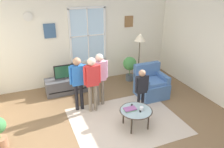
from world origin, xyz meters
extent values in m
cube|color=brown|center=(0.00, 0.00, -0.01)|extent=(6.20, 5.98, 0.02)
cube|color=silver|center=(0.00, 2.75, 1.30)|extent=(5.60, 0.12, 2.60)
cube|color=silver|center=(0.16, 2.68, 1.46)|extent=(1.06, 0.02, 1.60)
cube|color=white|center=(0.16, 2.66, 2.26)|extent=(1.12, 0.04, 0.06)
cube|color=white|center=(0.16, 2.66, 0.66)|extent=(1.12, 0.04, 0.06)
cube|color=white|center=(-0.37, 2.66, 1.46)|extent=(0.06, 0.04, 1.60)
cube|color=white|center=(0.69, 2.66, 1.46)|extent=(0.06, 0.04, 1.60)
cube|color=white|center=(0.16, 2.66, 1.46)|extent=(0.03, 0.04, 1.60)
cube|color=white|center=(0.16, 2.66, 1.46)|extent=(1.06, 0.04, 0.03)
cube|color=#38567A|center=(-0.92, 2.67, 1.68)|extent=(0.32, 0.03, 0.40)
cube|color=olive|center=(1.50, 2.67, 1.77)|extent=(0.28, 0.03, 0.34)
cylinder|color=silver|center=(-1.44, 2.66, 2.11)|extent=(0.24, 0.04, 0.24)
cube|color=#C6B29E|center=(0.27, 0.21, 0.00)|extent=(2.43, 2.02, 0.01)
cube|color=#4C4C51|center=(-0.69, 2.15, 0.21)|extent=(1.15, 0.47, 0.43)
cube|color=black|center=(-0.69, 1.90, 0.15)|extent=(1.04, 0.02, 0.02)
cylinder|color=#4C4C4C|center=(-0.69, 2.15, 0.45)|extent=(0.08, 0.08, 0.05)
cube|color=black|center=(-0.69, 2.15, 0.64)|extent=(0.61, 0.05, 0.38)
cube|color=#1E4C33|center=(-0.69, 2.12, 0.64)|extent=(0.57, 0.01, 0.34)
cube|color=#476B9E|center=(1.43, 1.02, 0.21)|extent=(0.76, 0.72, 0.42)
cube|color=#476B9E|center=(1.43, 1.32, 0.65)|extent=(0.76, 0.16, 0.45)
cube|color=#476B9E|center=(1.11, 1.02, 0.52)|extent=(0.12, 0.65, 0.20)
cube|color=#476B9E|center=(1.75, 1.02, 0.52)|extent=(0.12, 0.65, 0.20)
cube|color=#4D73AA|center=(1.43, 0.97, 0.46)|extent=(0.61, 0.50, 0.08)
cylinder|color=#99B2B7|center=(0.38, -0.05, 0.41)|extent=(0.69, 0.69, 0.02)
torus|color=#3F3328|center=(0.38, -0.05, 0.41)|extent=(0.72, 0.72, 0.02)
cylinder|color=#33281E|center=(0.18, 0.15, 0.20)|extent=(0.04, 0.04, 0.40)
cylinder|color=#33281E|center=(0.58, 0.15, 0.20)|extent=(0.04, 0.04, 0.40)
cylinder|color=#33281E|center=(0.18, -0.25, 0.20)|extent=(0.04, 0.04, 0.40)
cylinder|color=#33281E|center=(0.58, -0.25, 0.20)|extent=(0.04, 0.04, 0.40)
cube|color=#6FAC77|center=(0.26, 0.00, 0.43)|extent=(0.24, 0.16, 0.02)
cube|color=#8F4F89|center=(0.26, 0.00, 0.45)|extent=(0.26, 0.16, 0.02)
cylinder|color=white|center=(0.48, -0.10, 0.46)|extent=(0.08, 0.08, 0.09)
cube|color=black|center=(0.36, 0.13, 0.43)|extent=(0.11, 0.14, 0.02)
cube|color=black|center=(0.46, -0.10, 0.43)|extent=(0.11, 0.14, 0.02)
cylinder|color=#726656|center=(-0.36, 0.92, 0.35)|extent=(0.08, 0.08, 0.70)
cylinder|color=#726656|center=(-0.22, 0.92, 0.35)|extent=(0.08, 0.08, 0.70)
cube|color=red|center=(-0.29, 0.92, 0.95)|extent=(0.30, 0.16, 0.50)
sphere|color=beige|center=(-0.29, 0.92, 1.30)|extent=(0.19, 0.19, 0.19)
cylinder|color=red|center=(-0.47, 0.90, 0.98)|extent=(0.06, 0.06, 0.45)
cylinder|color=red|center=(-0.11, 0.90, 0.98)|extent=(0.06, 0.06, 0.45)
cylinder|color=#726656|center=(-0.09, 1.13, 0.35)|extent=(0.08, 0.08, 0.70)
cylinder|color=#726656|center=(0.04, 1.13, 0.35)|extent=(0.08, 0.08, 0.70)
cube|color=#DB9EBC|center=(-0.03, 1.13, 0.95)|extent=(0.30, 0.16, 0.50)
sphere|color=beige|center=(-0.03, 1.13, 1.29)|extent=(0.19, 0.19, 0.19)
cylinder|color=#DB9EBC|center=(-0.20, 1.11, 0.97)|extent=(0.06, 0.06, 0.45)
cylinder|color=#DB9EBC|center=(0.15, 1.11, 0.97)|extent=(0.06, 0.06, 0.45)
cylinder|color=black|center=(0.66, 0.36, 0.29)|extent=(0.07, 0.07, 0.58)
cylinder|color=black|center=(0.77, 0.36, 0.29)|extent=(0.07, 0.07, 0.58)
cube|color=black|center=(0.72, 0.36, 0.79)|extent=(0.25, 0.13, 0.41)
sphere|color=#A87A5B|center=(0.72, 0.36, 1.07)|extent=(0.16, 0.16, 0.16)
cylinder|color=black|center=(0.57, 0.34, 0.81)|extent=(0.05, 0.05, 0.37)
cylinder|color=black|center=(0.87, 0.34, 0.81)|extent=(0.05, 0.05, 0.37)
cylinder|color=black|center=(-0.65, 1.11, 0.35)|extent=(0.08, 0.08, 0.69)
cylinder|color=black|center=(-0.52, 1.11, 0.35)|extent=(0.08, 0.08, 0.69)
cube|color=blue|center=(-0.58, 1.11, 0.94)|extent=(0.30, 0.16, 0.49)
sphere|color=#A87A5B|center=(-0.58, 1.11, 1.28)|extent=(0.19, 0.19, 0.19)
cylinder|color=blue|center=(-0.76, 1.09, 0.96)|extent=(0.06, 0.06, 0.44)
cylinder|color=blue|center=(-0.41, 1.09, 0.96)|extent=(0.06, 0.06, 0.44)
cylinder|color=#4C565B|center=(1.33, 2.19, 0.09)|extent=(0.24, 0.24, 0.19)
cylinder|color=#4C7238|center=(1.33, 2.19, 0.27)|extent=(0.02, 0.02, 0.17)
sphere|color=#489046|center=(1.33, 2.19, 0.57)|extent=(0.42, 0.42, 0.42)
cylinder|color=#9E6B4C|center=(-2.35, 0.36, 0.10)|extent=(0.26, 0.26, 0.21)
cylinder|color=black|center=(1.41, 1.76, 0.01)|extent=(0.26, 0.26, 0.03)
cylinder|color=brown|center=(1.41, 1.76, 0.70)|extent=(0.03, 0.03, 1.40)
cone|color=beige|center=(1.41, 1.76, 1.50)|extent=(0.32, 0.32, 0.22)
camera|label=1|loc=(-1.68, -3.71, 3.08)|focal=36.38mm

